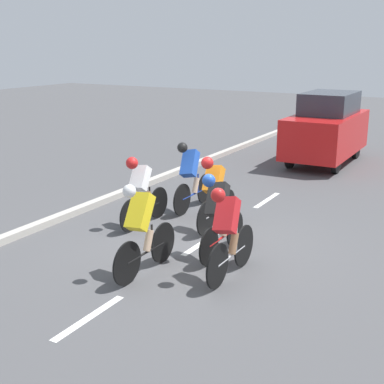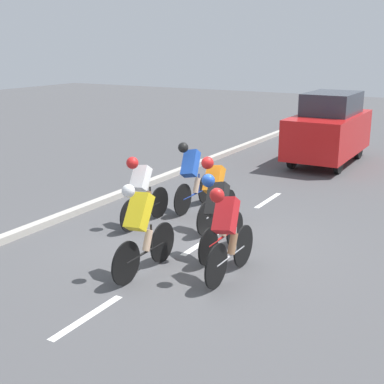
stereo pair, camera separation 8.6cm
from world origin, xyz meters
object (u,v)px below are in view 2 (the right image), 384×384
support_car (329,128)px  cyclist_yellow (141,227)px  cyclist_blue (192,174)px  cyclist_black (218,212)px  cyclist_orange (215,190)px  cyclist_white (142,188)px  cyclist_red (227,230)px

support_car → cyclist_yellow: bearing=88.9°
cyclist_blue → support_car: 6.34m
cyclist_black → cyclist_yellow: size_ratio=0.97×
cyclist_orange → support_car: support_car is taller
cyclist_white → cyclist_black: 2.18m
cyclist_black → cyclist_yellow: 1.45m
cyclist_white → cyclist_orange: 1.47m
cyclist_white → support_car: 7.79m
cyclist_blue → support_car: size_ratio=0.45×
cyclist_white → cyclist_orange: (-1.37, -0.52, 0.02)m
cyclist_blue → cyclist_yellow: cyclist_blue is taller
cyclist_orange → cyclist_red: (-1.23, 1.92, -0.01)m
cyclist_blue → cyclist_black: (-1.74, 2.09, -0.01)m
cyclist_blue → support_car: bearing=-101.0°
cyclist_white → cyclist_orange: bearing=-159.1°
cyclist_yellow → support_car: (-0.18, -9.58, 0.28)m
cyclist_red → cyclist_yellow: cyclist_yellow is taller
cyclist_red → support_car: (1.05, -9.03, 0.28)m
cyclist_orange → cyclist_yellow: 2.46m
cyclist_black → cyclist_blue: bearing=-50.3°
cyclist_white → cyclist_black: (-2.07, 0.68, 0.02)m
cyclist_white → cyclist_black: bearing=161.9°
cyclist_black → cyclist_orange: bearing=-59.7°
cyclist_red → cyclist_yellow: bearing=23.7°
cyclist_white → cyclist_yellow: cyclist_yellow is taller
cyclist_yellow → support_car: bearing=-91.1°
cyclist_white → cyclist_blue: size_ratio=0.96×
cyclist_red → cyclist_white: bearing=-28.3°
cyclist_white → cyclist_blue: bearing=-103.2°
cyclist_red → cyclist_yellow: (1.23, 0.54, -0.00)m
cyclist_blue → cyclist_black: cyclist_blue is taller
cyclist_black → cyclist_red: (-0.53, 0.72, -0.01)m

